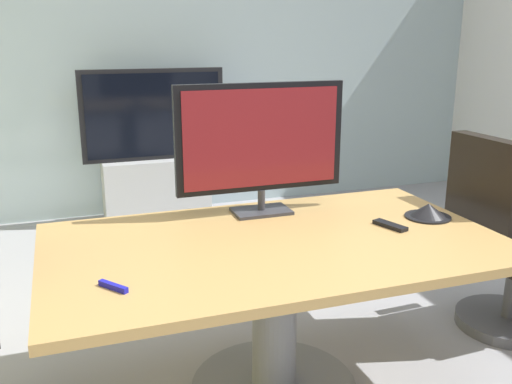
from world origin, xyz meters
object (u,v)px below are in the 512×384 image
object	(u,v)px
tv_monitor	(261,141)
conference_phone	(428,211)
conference_table	(275,280)
office_chair_right	(502,252)
wall_display_unit	(156,171)
remote_control	(390,225)

from	to	relation	value
tv_monitor	conference_phone	xyz separation A→B (m)	(0.73, -0.35, -0.33)
conference_table	tv_monitor	bearing A→B (deg)	79.09
conference_table	conference_phone	bearing A→B (deg)	3.60
office_chair_right	tv_monitor	xyz separation A→B (m)	(-1.28, 0.28, 0.63)
wall_display_unit	conference_phone	xyz separation A→B (m)	(0.89, -2.61, 0.32)
tv_monitor	remote_control	distance (m)	0.72
office_chair_right	remote_control	size ratio (longest dim) A/B	6.41
office_chair_right	conference_phone	xyz separation A→B (m)	(-0.54, -0.06, 0.30)
conference_table	tv_monitor	xyz separation A→B (m)	(0.08, 0.40, 0.54)
tv_monitor	wall_display_unit	size ratio (longest dim) A/B	0.64
tv_monitor	remote_control	bearing A→B (deg)	-40.34
conference_table	wall_display_unit	distance (m)	2.66
conference_table	wall_display_unit	bearing A→B (deg)	91.67
conference_table	tv_monitor	world-z (taller)	tv_monitor
conference_table	office_chair_right	bearing A→B (deg)	4.74
office_chair_right	remote_control	bearing A→B (deg)	96.99
tv_monitor	conference_phone	bearing A→B (deg)	-25.26
conference_table	wall_display_unit	world-z (taller)	wall_display_unit
conference_phone	wall_display_unit	bearing A→B (deg)	108.78
tv_monitor	conference_phone	size ratio (longest dim) A/B	3.82
conference_table	conference_phone	xyz separation A→B (m)	(0.81, 0.05, 0.22)
conference_table	office_chair_right	xyz separation A→B (m)	(1.35, 0.11, -0.09)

